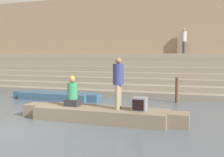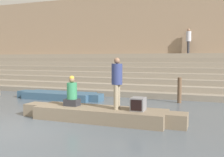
{
  "view_description": "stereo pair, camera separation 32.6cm",
  "coord_description": "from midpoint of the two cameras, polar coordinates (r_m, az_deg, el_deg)",
  "views": [
    {
      "loc": [
        5.09,
        -6.27,
        2.08
      ],
      "look_at": [
        1.97,
        3.0,
        1.33
      ],
      "focal_mm": 42.0,
      "sensor_mm": 36.0,
      "label": 1
    },
    {
      "loc": [
        5.39,
        -6.17,
        2.08
      ],
      "look_at": [
        1.97,
        3.0,
        1.33
      ],
      "focal_mm": 42.0,
      "sensor_mm": 36.0,
      "label": 2
    }
  ],
  "objects": [
    {
      "name": "ghat_steps",
      "position": [
        17.74,
        3.25,
        0.43
      ],
      "size": [
        36.0,
        5.6,
        2.43
      ],
      "color": "gray",
      "rests_on": "ground"
    },
    {
      "name": "mooring_post",
      "position": [
        12.69,
        15.19,
        -2.48
      ],
      "size": [
        0.19,
        0.19,
        1.2
      ],
      "primitive_type": "cylinder",
      "color": "brown",
      "rests_on": "ground"
    },
    {
      "name": "rowboat_main",
      "position": [
        8.86,
        -1.68,
        -7.67
      ],
      "size": [
        5.71,
        1.36,
        0.43
      ],
      "rotation": [
        0.0,
        0.0,
        -0.0
      ],
      "color": "#756651",
      "rests_on": "ground"
    },
    {
      "name": "back_wall",
      "position": [
        20.22,
        5.47,
        8.06
      ],
      "size": [
        34.2,
        1.28,
        6.83
      ],
      "color": "#937A60",
      "rests_on": "ground"
    },
    {
      "name": "moored_boat_shore",
      "position": [
        13.71,
        -10.82,
        -3.62
      ],
      "size": [
        4.72,
        1.3,
        0.35
      ],
      "rotation": [
        0.0,
        0.0,
        -0.05
      ],
      "color": "#33516B",
      "rests_on": "ground"
    },
    {
      "name": "person_standing",
      "position": [
        8.5,
        2.18,
        -0.27
      ],
      "size": [
        0.35,
        0.35,
        1.67
      ],
      "rotation": [
        0.0,
        0.0,
        0.02
      ],
      "color": "gray",
      "rests_on": "rowboat_main"
    },
    {
      "name": "tv_set",
      "position": [
        8.38,
        6.84,
        -5.54
      ],
      "size": [
        0.43,
        0.49,
        0.42
      ],
      "rotation": [
        0.0,
        0.0,
        -0.08
      ],
      "color": "slate",
      "rests_on": "rowboat_main"
    },
    {
      "name": "person_rowing",
      "position": [
        9.23,
        -7.7,
        -3.34
      ],
      "size": [
        0.49,
        0.39,
        1.05
      ],
      "rotation": [
        0.0,
        0.0,
        -0.12
      ],
      "color": "#28282D",
      "rests_on": "rowboat_main"
    },
    {
      "name": "ground_plane",
      "position": [
        8.4,
        -19.31,
        -10.22
      ],
      "size": [
        120.0,
        120.0,
        0.0
      ],
      "primitive_type": "plane",
      "color": "#4C5660"
    },
    {
      "name": "person_on_steps",
      "position": [
        18.62,
        16.79,
        8.21
      ],
      "size": [
        0.35,
        0.35,
        1.67
      ],
      "rotation": [
        0.0,
        0.0,
        3.98
      ],
      "color": "#28282D",
      "rests_on": "ghat_steps"
    }
  ]
}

